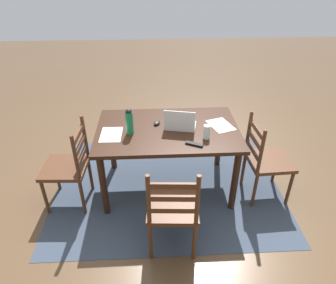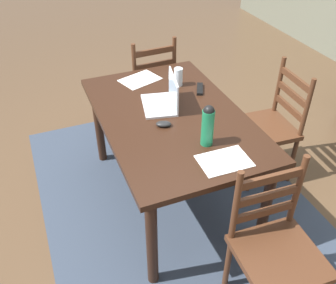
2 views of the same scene
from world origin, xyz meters
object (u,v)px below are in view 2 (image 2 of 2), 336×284
chair_far_head (269,126)px  tv_remote (200,89)px  water_bottle (208,125)px  computer_mouse (164,124)px  laptop (165,99)px  chair_left_far (149,84)px  drinking_glass (178,77)px  dining_table (171,126)px  chair_right_far (275,250)px

chair_far_head → tv_remote: (-0.24, -0.52, 0.32)m
water_bottle → computer_mouse: water_bottle is taller
chair_far_head → laptop: 0.93m
chair_left_far → drinking_glass: size_ratio=6.73×
dining_table → tv_remote: tv_remote is taller
chair_right_far → drinking_glass: bearing=179.3°
chair_right_far → drinking_glass: size_ratio=6.73×
chair_left_far → tv_remote: (0.79, 0.14, 0.32)m
water_bottle → drinking_glass: 0.77m
drinking_glass → dining_table: bearing=-29.3°
laptop → water_bottle: (0.51, 0.07, 0.08)m
drinking_glass → tv_remote: drinking_glass is taller
drinking_glass → laptop: bearing=-39.9°
computer_mouse → chair_right_far: bearing=40.5°
water_bottle → drinking_glass: water_bottle is taller
laptop → water_bottle: size_ratio=1.33×
dining_table → chair_left_far: bearing=169.5°
chair_far_head → dining_table: bearing=-90.2°
laptop → computer_mouse: bearing=-23.9°
drinking_glass → chair_right_far: bearing=-0.7°
tv_remote → water_bottle: bearing=-85.8°
chair_left_far → computer_mouse: (1.14, -0.29, 0.33)m
chair_right_far → computer_mouse: size_ratio=9.50×
water_bottle → tv_remote: bearing=157.6°
chair_far_head → chair_right_far: 1.22m
chair_left_far → water_bottle: size_ratio=3.51×
chair_right_far → water_bottle: 0.80m
laptop → water_bottle: water_bottle is taller
chair_right_far → chair_far_head: bearing=147.5°
drinking_glass → tv_remote: bearing=41.9°
chair_right_far → water_bottle: (-0.64, -0.12, 0.45)m
dining_table → computer_mouse: bearing=-42.7°
drinking_glass → computer_mouse: bearing=-32.8°
chair_right_far → tv_remote: chair_right_far is taller
water_bottle → tv_remote: water_bottle is taller
computer_mouse → chair_left_far: bearing=-171.6°
chair_left_far → water_bottle: 1.49m
chair_far_head → tv_remote: 0.65m
chair_far_head → chair_left_far: (-1.03, -0.65, 0.00)m
dining_table → chair_far_head: (0.00, 0.85, -0.21)m
chair_far_head → tv_remote: chair_far_head is taller
chair_far_head → water_bottle: 0.97m
laptop → chair_left_far: bearing=168.2°
water_bottle → drinking_glass: (-0.76, 0.14, -0.07)m
chair_far_head → water_bottle: size_ratio=3.51×
dining_table → computer_mouse: size_ratio=14.83×
chair_left_far → laptop: size_ratio=2.64×
chair_right_far → laptop: 1.23m
dining_table → chair_far_head: chair_far_head is taller
chair_left_far → water_bottle: bearing=-4.8°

